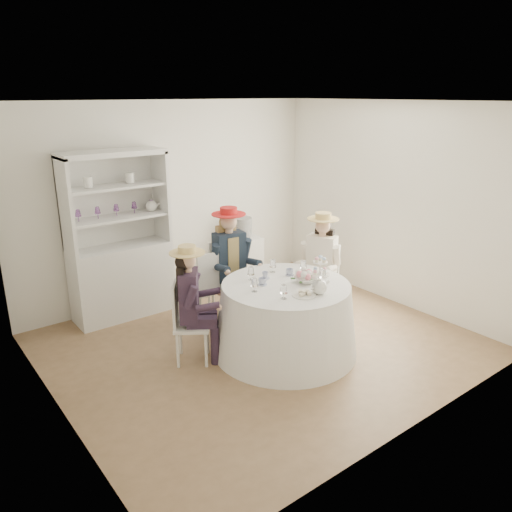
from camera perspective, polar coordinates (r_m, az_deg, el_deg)
ground at (r=5.90m, az=0.60°, el=-9.98°), size 4.50×4.50×0.00m
ceiling at (r=5.20m, az=0.70°, el=17.25°), size 4.50×4.50×0.00m
wall_back at (r=7.03m, az=-9.54°, el=6.16°), size 4.50×0.00×4.50m
wall_front at (r=4.10m, az=18.26°, el=-3.27°), size 4.50×0.00×4.50m
wall_left at (r=4.44m, az=-22.86°, el=-2.16°), size 0.00×4.50×4.50m
wall_right at (r=6.98m, az=15.40°, el=5.66°), size 0.00×4.50×4.50m
tea_table at (r=5.59m, az=3.37°, el=-7.10°), size 1.60×1.60×0.81m
hutch at (r=6.59m, az=-15.24°, el=-0.39°), size 1.41×0.87×2.13m
side_table at (r=7.55m, az=-1.56°, el=-0.49°), size 0.53×0.53×0.74m
hatbox at (r=7.40m, az=-1.59°, el=3.30°), size 0.30×0.30×0.29m
guest_left at (r=5.29m, az=-7.41°, el=-4.74°), size 0.56×0.53×1.31m
guest_mid at (r=6.17m, az=-2.96°, el=-0.26°), size 0.54×0.56×1.47m
guest_right at (r=6.33m, az=7.41°, el=-0.44°), size 0.58×0.53×1.38m
spare_chair at (r=6.19m, az=-5.61°, el=-3.38°), size 0.41×0.41×0.97m
teacup_a at (r=5.38m, az=0.74°, el=-2.97°), size 0.11×0.11×0.07m
teacup_b at (r=5.57m, az=1.05°, el=-2.24°), size 0.08×0.08×0.07m
teacup_c at (r=5.68m, az=3.86°, el=-1.89°), size 0.11×0.11×0.07m
flower_bowl at (r=5.47m, az=5.69°, el=-2.76°), size 0.28×0.28×0.06m
flower_arrangement at (r=5.45m, az=5.42°, el=-2.15°), size 0.19×0.19×0.07m
table_teapot at (r=5.18m, az=7.26°, el=-3.53°), size 0.22×0.16×0.17m
sandwich_plate at (r=5.14m, az=5.53°, el=-4.37°), size 0.25×0.25×0.05m
cupcake_stand at (r=5.71m, az=7.33°, el=-1.39°), size 0.23×0.23×0.21m
stemware_set at (r=5.40m, az=3.47°, el=-2.48°), size 0.86×0.87×0.15m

